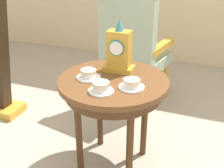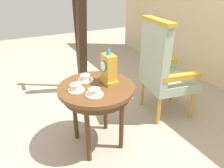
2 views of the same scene
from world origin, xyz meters
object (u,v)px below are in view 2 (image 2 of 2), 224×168
Objects in this scene: armchair at (162,68)px; teacup_left at (85,78)px; teacup_right at (76,88)px; mantel_clock at (109,69)px; side_table at (97,94)px; teacup_center at (94,92)px; harp at (81,43)px.

teacup_left is at bearing -89.74° from armchair.
teacup_right is 0.43× the size of mantel_clock.
teacup_center is at bearing -29.20° from side_table.
teacup_left is 0.13× the size of armchair.
teacup_center reaches higher than side_table.
teacup_right is at bearing -22.35° from harp.
teacup_center is at bearing -7.11° from teacup_left.
teacup_left is 0.08× the size of harp.
teacup_left reaches higher than teacup_center.
harp reaches higher than armchair.
teacup_left is 0.20m from teacup_right.
teacup_right is at bearing -88.73° from mantel_clock.
teacup_center is 0.13× the size of armchair.
teacup_right is 1.09m from armchair.
teacup_left is at bearing -18.11° from harp.
mantel_clock is 1.14m from harp.
teacup_left is at bearing 172.89° from teacup_center.
side_table is at bearing 88.96° from teacup_right.
teacup_right is (-0.00, -0.18, 0.11)m from side_table.
side_table is 2.03× the size of mantel_clock.
teacup_right reaches higher than teacup_left.
harp is at bearing 161.89° from teacup_left.
mantel_clock is 0.29× the size of armchair.
teacup_right is at bearing -82.21° from armchair.
armchair reaches higher than teacup_center.
teacup_left is at bearing -128.06° from mantel_clock.
harp is (-1.13, 0.15, -0.06)m from mantel_clock.
harp reaches higher than side_table.
teacup_center is at bearing -15.74° from harp.
armchair is 1.17m from harp.
teacup_left is 1.01× the size of teacup_center.
harp is (-0.99, 0.32, 0.05)m from teacup_left.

